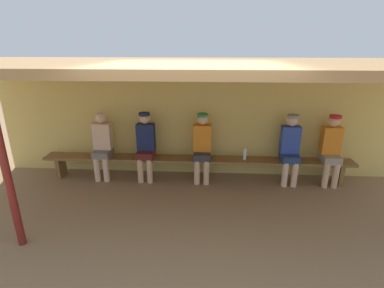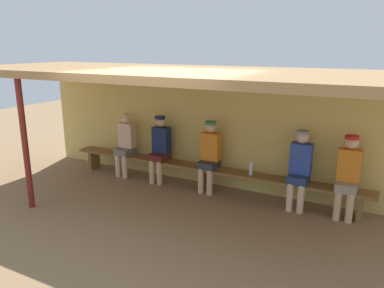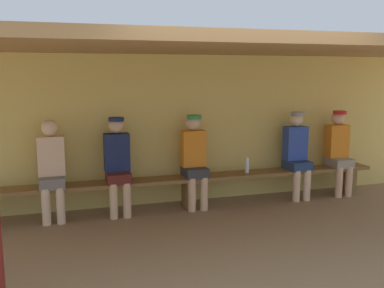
% 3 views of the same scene
% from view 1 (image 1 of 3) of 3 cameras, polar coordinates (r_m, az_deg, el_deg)
% --- Properties ---
extents(ground_plane, '(24.00, 24.00, 0.00)m').
position_cam_1_polar(ground_plane, '(4.48, -0.16, -15.77)').
color(ground_plane, '#8C6D4C').
extents(back_wall, '(8.00, 0.20, 2.20)m').
position_cam_1_polar(back_wall, '(5.86, 1.07, 4.66)').
color(back_wall, '#D8BC60').
rests_on(back_wall, ground).
extents(dugout_roof, '(8.00, 2.80, 0.12)m').
position_cam_1_polar(dugout_roof, '(4.38, 0.41, 15.16)').
color(dugout_roof, '#9E7547').
rests_on(dugout_roof, back_wall).
extents(support_post, '(0.10, 0.10, 2.20)m').
position_cam_1_polar(support_post, '(4.25, -32.88, -4.23)').
color(support_post, maroon).
rests_on(support_post, ground).
extents(bench, '(6.00, 0.36, 0.46)m').
position_cam_1_polar(bench, '(5.66, 0.83, -3.50)').
color(bench, brown).
rests_on(bench, ground).
extents(player_near_post, '(0.34, 0.42, 1.34)m').
position_cam_1_polar(player_near_post, '(5.74, 18.81, -0.39)').
color(player_near_post, navy).
rests_on(player_near_post, ground).
extents(player_with_sunglasses, '(0.34, 0.42, 1.34)m').
position_cam_1_polar(player_with_sunglasses, '(5.98, 25.74, -0.52)').
color(player_with_sunglasses, gray).
rests_on(player_with_sunglasses, ground).
extents(player_in_red, '(0.34, 0.42, 1.34)m').
position_cam_1_polar(player_in_red, '(5.53, 2.02, -0.07)').
color(player_in_red, '#333338').
rests_on(player_in_red, ground).
extents(player_in_white, '(0.34, 0.42, 1.34)m').
position_cam_1_polar(player_in_white, '(5.91, -17.28, 0.15)').
color(player_in_white, slate).
rests_on(player_in_white, ground).
extents(player_in_blue, '(0.34, 0.42, 1.34)m').
position_cam_1_polar(player_in_blue, '(5.66, -9.14, 0.15)').
color(player_in_blue, '#591E19').
rests_on(player_in_blue, ground).
extents(water_bottle_orange, '(0.06, 0.06, 0.23)m').
position_cam_1_polar(water_bottle_orange, '(5.61, 10.38, -1.98)').
color(water_bottle_orange, silver).
rests_on(water_bottle_orange, bench).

